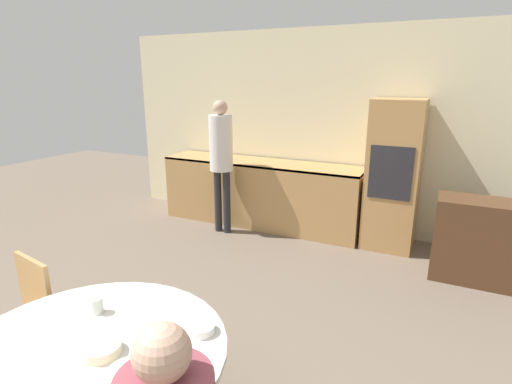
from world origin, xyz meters
name	(u,v)px	position (x,y,z in m)	size (l,w,h in m)	color
wall_back	(336,132)	(0.00, 5.10, 1.30)	(6.32, 0.05, 2.60)	beige
kitchen_counter	(261,192)	(-0.92, 4.75, 0.46)	(2.78, 0.60, 0.89)	tan
oven_unit	(393,175)	(0.80, 4.76, 0.88)	(0.58, 0.59, 1.76)	tan
sideboard	(485,242)	(1.77, 4.23, 0.42)	(0.94, 0.45, 0.84)	#51331E
chair_far_left	(23,318)	(-0.96, 1.30, 0.50)	(0.46, 0.46, 0.88)	tan
person_standing	(221,152)	(-1.25, 4.26, 1.08)	(0.30, 0.30, 1.72)	#262628
cup	(97,305)	(-0.28, 1.31, 0.78)	(0.07, 0.07, 0.09)	silver
bowl_near	(101,349)	(0.00, 1.07, 0.76)	(0.19, 0.19, 0.05)	beige
bowl_centre	(201,328)	(0.33, 1.41, 0.76)	(0.14, 0.14, 0.04)	white
bowl_far	(127,372)	(0.21, 1.01, 0.75)	(0.16, 0.16, 0.04)	beige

